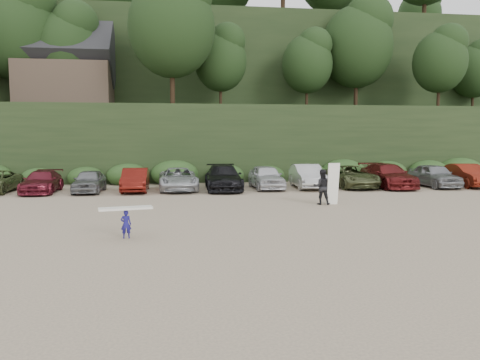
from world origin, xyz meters
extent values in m
plane|color=tan|center=(0.00, 0.00, 0.00)|extent=(120.00, 120.00, 0.00)
cube|color=black|center=(0.00, 22.00, 3.00)|extent=(80.00, 14.00, 6.00)
cube|color=black|center=(0.00, 40.00, 8.00)|extent=(90.00, 30.00, 16.00)
ellipsoid|color=black|center=(0.00, 22.00, 11.00)|extent=(66.00, 12.00, 10.00)
cube|color=#2B491E|center=(-0.55, 14.50, 0.60)|extent=(46.20, 2.00, 1.20)
cube|color=brown|center=(-12.00, 24.00, 8.00)|extent=(8.00, 6.00, 4.00)
imported|color=maroon|center=(-10.67, 9.92, 0.69)|extent=(2.07, 4.82, 1.38)
imported|color=slate|center=(-7.77, 9.75, 0.72)|extent=(1.72, 4.25, 1.45)
imported|color=#62140E|center=(-4.94, 9.86, 0.75)|extent=(1.64, 4.55, 1.49)
imported|color=#B5B8BC|center=(-2.20, 10.15, 0.74)|extent=(2.64, 5.41, 1.48)
imported|color=black|center=(0.74, 9.92, 0.82)|extent=(2.42, 5.71, 1.64)
imported|color=silver|center=(3.68, 10.25, 0.81)|extent=(2.03, 4.78, 1.61)
imported|color=#B8B8B8|center=(6.53, 10.25, 0.82)|extent=(1.98, 5.04, 1.63)
imported|color=#4E5531|center=(9.65, 10.27, 0.75)|extent=(2.82, 5.57, 1.51)
imported|color=maroon|center=(12.18, 9.91, 0.82)|extent=(2.49, 5.73, 1.64)
imported|color=gray|center=(15.56, 9.76, 0.81)|extent=(1.94, 4.79, 1.63)
imported|color=maroon|center=(17.97, 9.71, 0.80)|extent=(1.99, 4.94, 1.60)
imported|color=navy|center=(-4.06, -4.28, 0.50)|extent=(0.38, 0.26, 0.99)
cube|color=white|center=(-4.06, -4.28, 1.05)|extent=(1.88, 0.87, 0.07)
imported|color=black|center=(5.17, 2.67, 0.92)|extent=(1.04, 0.90, 1.84)
cube|color=white|center=(5.71, 2.52, 1.08)|extent=(0.63, 0.37, 2.16)
camera|label=1|loc=(-2.29, -20.64, 3.52)|focal=35.00mm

